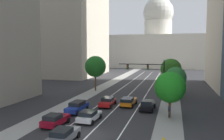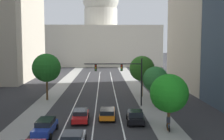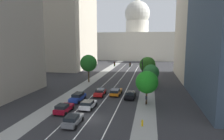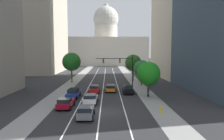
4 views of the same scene
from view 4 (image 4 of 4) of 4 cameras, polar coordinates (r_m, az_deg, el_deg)
ground_plane at (r=66.07m, az=-2.07°, el=-1.63°), size 400.00×400.00×0.00m
sidewalk_left at (r=61.75m, az=-9.60°, el=-2.16°), size 3.22×130.00×0.01m
sidewalk_right at (r=61.50m, az=5.34°, el=-2.14°), size 3.22×130.00×0.01m
lane_stripe_left at (r=51.36m, az=-5.89°, el=-3.57°), size 0.16×90.00×0.01m
lane_stripe_center at (r=51.20m, az=-2.32°, el=-3.57°), size 0.16×90.00×0.01m
lane_stripe_right at (r=51.24m, az=1.27°, el=-3.56°), size 0.16×90.00×0.01m
office_tower_far_left at (r=83.52m, az=-19.18°, el=12.45°), size 14.70×29.08×37.58m
capitol_building at (r=124.06m, az=-1.70°, el=6.86°), size 47.62×24.62×36.27m
car_white at (r=31.01m, az=-6.03°, el=-7.92°), size 2.20×4.19×1.41m
car_blue at (r=34.89m, az=-10.80°, el=-6.41°), size 2.09×4.67×1.53m
car_red at (r=39.04m, az=-5.02°, el=-5.23°), size 2.09×4.59×1.37m
car_orange at (r=39.79m, az=-0.34°, el=-4.95°), size 2.15×4.65×1.46m
car_crimson at (r=28.88m, az=-12.90°, el=-8.94°), size 2.11×4.10×1.49m
car_black at (r=38.30m, az=4.53°, el=-5.37°), size 2.13×4.31×1.50m
car_gray at (r=24.44m, az=-7.38°, el=-11.45°), size 1.96×4.19×1.47m
traffic_signal_mast at (r=46.47m, az=2.59°, el=1.61°), size 8.47×0.39×7.02m
fire_hydrant at (r=26.65m, az=13.63°, el=-10.81°), size 0.26×0.35×0.91m
cyclist at (r=35.91m, az=10.09°, el=-6.00°), size 0.37×1.70×1.72m
street_tree_mid_right at (r=54.21m, az=5.98°, el=2.03°), size 4.36×4.36×7.05m
street_tree_near_right at (r=47.00m, az=8.29°, el=0.45°), size 3.78×3.78×5.86m
street_tree_near_left at (r=51.86m, az=-11.28°, el=2.28°), size 4.60×4.60×7.57m
street_tree_far_right at (r=35.48m, az=10.21°, el=-0.98°), size 4.06×4.06×6.05m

